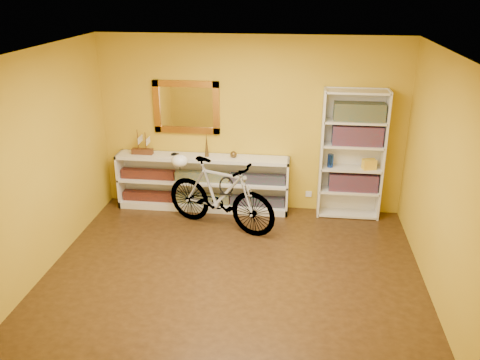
# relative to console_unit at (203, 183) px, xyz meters

# --- Properties ---
(floor) EXTENTS (4.50, 4.00, 0.01)m
(floor) POSITION_rel_console_unit_xyz_m (0.71, -1.81, -0.43)
(floor) COLOR black
(floor) RESTS_ON ground
(ceiling) EXTENTS (4.50, 4.00, 0.01)m
(ceiling) POSITION_rel_console_unit_xyz_m (0.71, -1.81, 2.18)
(ceiling) COLOR silver
(ceiling) RESTS_ON ground
(back_wall) EXTENTS (4.50, 0.01, 2.60)m
(back_wall) POSITION_rel_console_unit_xyz_m (0.71, 0.19, 0.88)
(back_wall) COLOR gold
(back_wall) RESTS_ON ground
(left_wall) EXTENTS (0.01, 4.00, 2.60)m
(left_wall) POSITION_rel_console_unit_xyz_m (-1.55, -1.81, 0.88)
(left_wall) COLOR gold
(left_wall) RESTS_ON ground
(right_wall) EXTENTS (0.01, 4.00, 2.60)m
(right_wall) POSITION_rel_console_unit_xyz_m (2.96, -1.81, 0.88)
(right_wall) COLOR gold
(right_wall) RESTS_ON ground
(gilt_mirror) EXTENTS (0.98, 0.06, 0.78)m
(gilt_mirror) POSITION_rel_console_unit_xyz_m (-0.24, 0.15, 1.12)
(gilt_mirror) COLOR #9A5F1C
(gilt_mirror) RESTS_ON back_wall
(wall_socket) EXTENTS (0.09, 0.02, 0.09)m
(wall_socket) POSITION_rel_console_unit_xyz_m (1.61, 0.17, -0.17)
(wall_socket) COLOR silver
(wall_socket) RESTS_ON back_wall
(console_unit) EXTENTS (2.60, 0.35, 0.85)m
(console_unit) POSITION_rel_console_unit_xyz_m (0.00, 0.00, 0.00)
(console_unit) COLOR silver
(console_unit) RESTS_ON floor
(cd_row_lower) EXTENTS (2.50, 0.13, 0.14)m
(cd_row_lower) POSITION_rel_console_unit_xyz_m (0.00, -0.02, -0.26)
(cd_row_lower) COLOR black
(cd_row_lower) RESTS_ON console_unit
(cd_row_upper) EXTENTS (2.50, 0.13, 0.14)m
(cd_row_upper) POSITION_rel_console_unit_xyz_m (0.00, -0.02, 0.11)
(cd_row_upper) COLOR navy
(cd_row_upper) RESTS_ON console_unit
(model_ship) EXTENTS (0.32, 0.12, 0.38)m
(model_ship) POSITION_rel_console_unit_xyz_m (-0.91, 0.00, 0.61)
(model_ship) COLOR #452413
(model_ship) RESTS_ON console_unit
(toy_car) EXTENTS (0.00, 0.00, 0.00)m
(toy_car) POSITION_rel_console_unit_xyz_m (-0.41, 0.00, 0.43)
(toy_car) COLOR black
(toy_car) RESTS_ON console_unit
(bronze_ornament) EXTENTS (0.06, 0.06, 0.35)m
(bronze_ornament) POSITION_rel_console_unit_xyz_m (0.08, 0.00, 0.60)
(bronze_ornament) COLOR brown
(bronze_ornament) RESTS_ON console_unit
(decorative_orb) EXTENTS (0.10, 0.10, 0.10)m
(decorative_orb) POSITION_rel_console_unit_xyz_m (0.48, 0.00, 0.47)
(decorative_orb) COLOR brown
(decorative_orb) RESTS_ON console_unit
(bookcase) EXTENTS (0.90, 0.30, 1.90)m
(bookcase) POSITION_rel_console_unit_xyz_m (2.19, 0.03, 0.52)
(bookcase) COLOR silver
(bookcase) RESTS_ON floor
(book_row_a) EXTENTS (0.70, 0.22, 0.26)m
(book_row_a) POSITION_rel_console_unit_xyz_m (2.24, 0.03, 0.12)
(book_row_a) COLOR maroon
(book_row_a) RESTS_ON bookcase
(book_row_b) EXTENTS (0.70, 0.22, 0.28)m
(book_row_b) POSITION_rel_console_unit_xyz_m (2.24, 0.03, 0.83)
(book_row_b) COLOR maroon
(book_row_b) RESTS_ON bookcase
(book_row_c) EXTENTS (0.70, 0.22, 0.25)m
(book_row_c) POSITION_rel_console_unit_xyz_m (2.24, 0.03, 1.16)
(book_row_c) COLOR #194F57
(book_row_c) RESTS_ON bookcase
(travel_mug) EXTENTS (0.09, 0.09, 0.19)m
(travel_mug) POSITION_rel_console_unit_xyz_m (1.89, 0.01, 0.44)
(travel_mug) COLOR #16349B
(travel_mug) RESTS_ON bookcase
(red_tin) EXTENTS (0.17, 0.17, 0.18)m
(red_tin) POSITION_rel_console_unit_xyz_m (1.99, 0.06, 1.13)
(red_tin) COLOR maroon
(red_tin) RESTS_ON bookcase
(yellow_bag) EXTENTS (0.21, 0.17, 0.14)m
(yellow_bag) POSITION_rel_console_unit_xyz_m (2.44, -0.01, 0.41)
(yellow_bag) COLOR yellow
(yellow_bag) RESTS_ON bookcase
(bicycle) EXTENTS (1.05, 1.78, 1.02)m
(bicycle) POSITION_rel_console_unit_xyz_m (0.37, -0.61, 0.08)
(bicycle) COLOR silver
(bicycle) RESTS_ON floor
(helmet) EXTENTS (0.24, 0.23, 0.18)m
(helmet) POSITION_rel_console_unit_xyz_m (-0.25, -0.36, 0.47)
(helmet) COLOR white
(helmet) RESTS_ON bicycle
(u_lock) EXTENTS (0.20, 0.02, 0.20)m
(u_lock) POSITION_rel_console_unit_xyz_m (0.46, -0.64, 0.24)
(u_lock) COLOR black
(u_lock) RESTS_ON bicycle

